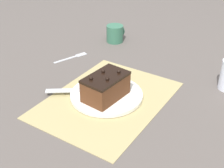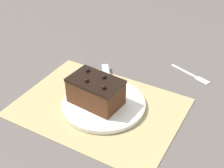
{
  "view_description": "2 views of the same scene",
  "coord_description": "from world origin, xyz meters",
  "views": [
    {
      "loc": [
        -0.7,
        -0.47,
        0.57
      ],
      "look_at": [
        -0.02,
        -0.03,
        0.08
      ],
      "focal_mm": 50.0,
      "sensor_mm": 36.0,
      "label": 1
    },
    {
      "loc": [
        0.37,
        -0.58,
        0.57
      ],
      "look_at": [
        0.02,
        0.04,
        0.06
      ],
      "focal_mm": 50.0,
      "sensor_mm": 36.0,
      "label": 2
    }
  ],
  "objects": [
    {
      "name": "dessert_fork",
      "position": [
        0.19,
        0.29,
        0.0
      ],
      "size": [
        0.15,
        0.07,
        0.01
      ],
      "rotation": [
        0.0,
        0.0,
        4.36
      ],
      "color": "#B7BABF",
      "rests_on": "ground_plane"
    },
    {
      "name": "serving_knife",
      "position": [
        -0.01,
        0.07,
        0.02
      ],
      "size": [
        0.14,
        0.18,
        0.01
      ],
      "rotation": [
        0.0,
        0.0,
        0.62
      ],
      "color": "black",
      "rests_on": "cake_plate"
    },
    {
      "name": "cake_plate",
      "position": [
        0.01,
        0.01,
        0.01
      ],
      "size": [
        0.24,
        0.24,
        0.01
      ],
      "color": "white",
      "rests_on": "placemat_woven"
    },
    {
      "name": "chocolate_cake",
      "position": [
        -0.01,
        0.0,
        0.06
      ],
      "size": [
        0.15,
        0.1,
        0.09
      ],
      "rotation": [
        0.0,
        0.0,
        -0.09
      ],
      "color": "#512D19",
      "rests_on": "cake_plate"
    },
    {
      "name": "placemat_woven",
      "position": [
        0.0,
        0.0,
        0.0
      ],
      "size": [
        0.46,
        0.34,
        0.0
      ],
      "primitive_type": "cube",
      "color": "tan",
      "rests_on": "ground_plane"
    },
    {
      "name": "ground_plane",
      "position": [
        0.0,
        0.0,
        0.0
      ],
      "size": [
        3.0,
        3.0,
        0.0
      ],
      "primitive_type": "plane",
      "color": "#544C47"
    }
  ]
}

